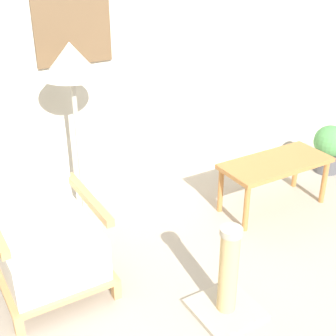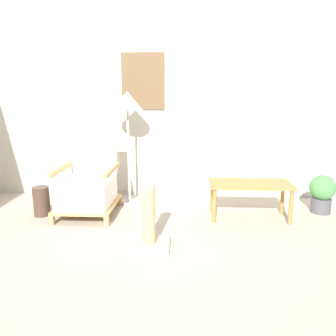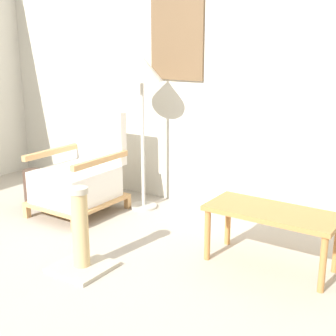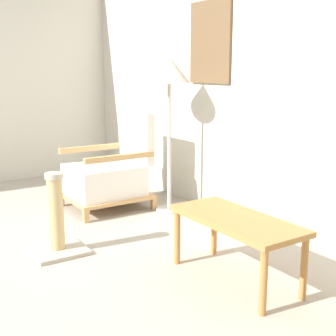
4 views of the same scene
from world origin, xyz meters
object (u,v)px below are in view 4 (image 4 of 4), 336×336
at_px(vase, 78,180).
at_px(coffee_table, 236,226).
at_px(scratching_post, 56,225).
at_px(armchair, 110,174).
at_px(floor_lamp, 169,79).

bearing_deg(vase, coffee_table, 1.20).
xyz_separation_m(coffee_table, scratching_post, (-1.06, -0.78, -0.16)).
distance_m(coffee_table, scratching_post, 1.33).
xyz_separation_m(coffee_table, vase, (-2.40, -0.05, -0.19)).
bearing_deg(armchair, floor_lamp, 44.52).
bearing_deg(vase, scratching_post, -28.53).
relative_size(floor_lamp, scratching_post, 2.39).
distance_m(armchair, vase, 0.57).
bearing_deg(coffee_table, scratching_post, -143.58).
relative_size(armchair, vase, 2.67).
height_order(vase, scratching_post, scratching_post).
distance_m(coffee_table, vase, 2.41).
bearing_deg(coffee_table, floor_lamp, 162.43).
bearing_deg(armchair, coffee_table, -1.56).
height_order(armchair, scratching_post, armchair).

